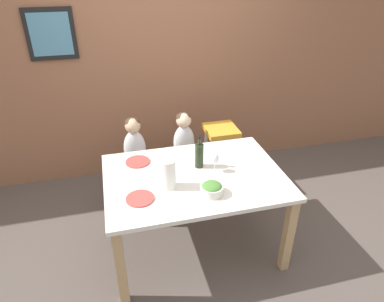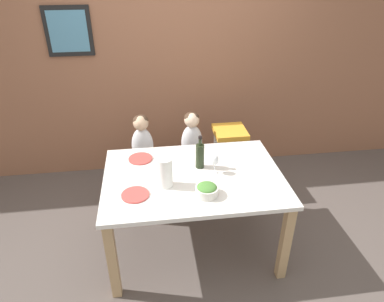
# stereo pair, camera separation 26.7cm
# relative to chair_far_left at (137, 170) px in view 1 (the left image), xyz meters

# --- Properties ---
(ground_plane) EXTENTS (14.00, 14.00, 0.00)m
(ground_plane) POSITION_rel_chair_far_left_xyz_m (0.40, -0.78, -0.37)
(ground_plane) COLOR #564C47
(wall_back) EXTENTS (10.00, 0.09, 2.70)m
(wall_back) POSITION_rel_chair_far_left_xyz_m (0.40, 0.65, 0.98)
(wall_back) COLOR #8E5B42
(wall_back) RESTS_ON ground_plane
(dining_table) EXTENTS (1.43, 1.01, 0.75)m
(dining_table) POSITION_rel_chair_far_left_xyz_m (0.40, -0.78, 0.28)
(dining_table) COLOR white
(dining_table) RESTS_ON ground_plane
(chair_far_left) EXTENTS (0.38, 0.40, 0.44)m
(chair_far_left) POSITION_rel_chair_far_left_xyz_m (0.00, 0.00, 0.00)
(chair_far_left) COLOR silver
(chair_far_left) RESTS_ON ground_plane
(chair_far_center) EXTENTS (0.38, 0.40, 0.44)m
(chair_far_center) POSITION_rel_chair_far_left_xyz_m (0.50, 0.00, 0.00)
(chair_far_center) COLOR silver
(chair_far_center) RESTS_ON ground_plane
(chair_right_highchair) EXTENTS (0.32, 0.34, 0.75)m
(chair_right_highchair) POSITION_rel_chair_far_left_xyz_m (0.89, 0.00, 0.20)
(chair_right_highchair) COLOR silver
(chair_right_highchair) RESTS_ON ground_plane
(person_child_left) EXTENTS (0.21, 0.16, 0.51)m
(person_child_left) POSITION_rel_chair_far_left_xyz_m (-0.00, 0.00, 0.34)
(person_child_left) COLOR silver
(person_child_left) RESTS_ON chair_far_left
(person_child_center) EXTENTS (0.21, 0.16, 0.51)m
(person_child_center) POSITION_rel_chair_far_left_xyz_m (0.50, 0.00, 0.34)
(person_child_center) COLOR silver
(person_child_center) RESTS_ON chair_far_center
(wine_bottle) EXTENTS (0.07, 0.07, 0.29)m
(wine_bottle) POSITION_rel_chair_far_left_xyz_m (0.47, -0.66, 0.49)
(wine_bottle) COLOR #232D19
(wine_bottle) RESTS_ON dining_table
(paper_towel_roll) EXTENTS (0.11, 0.11, 0.24)m
(paper_towel_roll) POSITION_rel_chair_far_left_xyz_m (0.17, -0.89, 0.50)
(paper_towel_roll) COLOR white
(paper_towel_roll) RESTS_ON dining_table
(wine_glass_near) EXTENTS (0.06, 0.06, 0.16)m
(wine_glass_near) POSITION_rel_chair_far_left_xyz_m (0.58, -0.76, 0.49)
(wine_glass_near) COLOR white
(wine_glass_near) RESTS_ON dining_table
(salad_bowl_large) EXTENTS (0.17, 0.17, 0.09)m
(salad_bowl_large) POSITION_rel_chair_far_left_xyz_m (0.46, -1.05, 0.42)
(salad_bowl_large) COLOR silver
(salad_bowl_large) RESTS_ON dining_table
(dinner_plate_front_left) EXTENTS (0.20, 0.20, 0.01)m
(dinner_plate_front_left) POSITION_rel_chair_far_left_xyz_m (-0.06, -0.98, 0.39)
(dinner_plate_front_left) COLOR #D14C47
(dinner_plate_front_left) RESTS_ON dining_table
(dinner_plate_back_left) EXTENTS (0.20, 0.20, 0.01)m
(dinner_plate_back_left) POSITION_rel_chair_far_left_xyz_m (-0.02, -0.47, 0.39)
(dinner_plate_back_left) COLOR #D14C47
(dinner_plate_back_left) RESTS_ON dining_table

